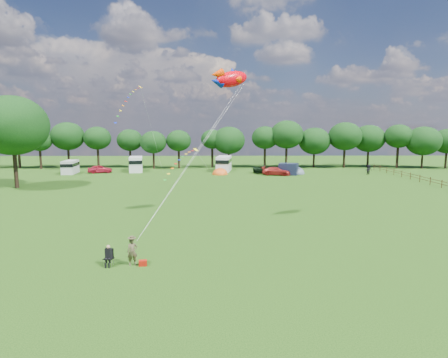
{
  "coord_description": "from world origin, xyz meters",
  "views": [
    {
      "loc": [
        -0.48,
        -26.35,
        8.74
      ],
      "look_at": [
        0.0,
        8.0,
        4.0
      ],
      "focal_mm": 30.0,
      "sensor_mm": 36.0,
      "label": 1
    }
  ],
  "objects_px": {
    "tent_greyblue": "(295,174)",
    "tent_orange": "(220,174)",
    "campervan_c": "(224,163)",
    "camp_chair": "(109,253)",
    "big_tree": "(12,126)",
    "fish_kite": "(229,79)",
    "walker_a": "(367,170)",
    "campervan_a": "(70,167)",
    "car_a": "(100,169)",
    "kite_flyer": "(132,252)",
    "campervan_b": "(136,164)",
    "car_c": "(276,171)",
    "walker_b": "(369,169)",
    "car_d": "(266,169)"
  },
  "relations": [
    {
      "from": "campervan_a",
      "to": "kite_flyer",
      "type": "height_order",
      "value": "campervan_a"
    },
    {
      "from": "car_c",
      "to": "walker_a",
      "type": "height_order",
      "value": "walker_a"
    },
    {
      "from": "car_c",
      "to": "walker_b",
      "type": "xyz_separation_m",
      "value": [
        17.98,
        1.98,
        0.11
      ]
    },
    {
      "from": "campervan_a",
      "to": "camp_chair",
      "type": "height_order",
      "value": "campervan_a"
    },
    {
      "from": "car_a",
      "to": "walker_b",
      "type": "distance_m",
      "value": 51.65
    },
    {
      "from": "walker_a",
      "to": "kite_flyer",
      "type": "bearing_deg",
      "value": 44.08
    },
    {
      "from": "kite_flyer",
      "to": "campervan_a",
      "type": "bearing_deg",
      "value": 95.23
    },
    {
      "from": "campervan_a",
      "to": "tent_orange",
      "type": "height_order",
      "value": "campervan_a"
    },
    {
      "from": "campervan_a",
      "to": "walker_a",
      "type": "distance_m",
      "value": 56.26
    },
    {
      "from": "camp_chair",
      "to": "walker_a",
      "type": "bearing_deg",
      "value": 68.75
    },
    {
      "from": "campervan_a",
      "to": "big_tree",
      "type": "bearing_deg",
      "value": 170.34
    },
    {
      "from": "campervan_c",
      "to": "camp_chair",
      "type": "distance_m",
      "value": 52.72
    },
    {
      "from": "campervan_c",
      "to": "tent_greyblue",
      "type": "relative_size",
      "value": 1.62
    },
    {
      "from": "big_tree",
      "to": "fish_kite",
      "type": "distance_m",
      "value": 36.7
    },
    {
      "from": "kite_flyer",
      "to": "car_a",
      "type": "bearing_deg",
      "value": 89.53
    },
    {
      "from": "walker_a",
      "to": "campervan_a",
      "type": "bearing_deg",
      "value": -12.57
    },
    {
      "from": "tent_greyblue",
      "to": "tent_orange",
      "type": "bearing_deg",
      "value": -176.44
    },
    {
      "from": "kite_flyer",
      "to": "fish_kite",
      "type": "xyz_separation_m",
      "value": [
        6.42,
        11.2,
        12.15
      ]
    },
    {
      "from": "big_tree",
      "to": "car_d",
      "type": "height_order",
      "value": "big_tree"
    },
    {
      "from": "car_d",
      "to": "campervan_c",
      "type": "xyz_separation_m",
      "value": [
        -8.15,
        3.58,
        0.88
      ]
    },
    {
      "from": "car_c",
      "to": "camp_chair",
      "type": "relative_size",
      "value": 3.6
    },
    {
      "from": "car_d",
      "to": "tent_greyblue",
      "type": "height_order",
      "value": "car_d"
    },
    {
      "from": "kite_flyer",
      "to": "walker_a",
      "type": "relative_size",
      "value": 1.08
    },
    {
      "from": "camp_chair",
      "to": "car_c",
      "type": "bearing_deg",
      "value": 84.61
    },
    {
      "from": "campervan_a",
      "to": "walker_a",
      "type": "xyz_separation_m",
      "value": [
        56.2,
        -2.48,
        -0.52
      ]
    },
    {
      "from": "kite_flyer",
      "to": "camp_chair",
      "type": "bearing_deg",
      "value": 162.05
    },
    {
      "from": "car_d",
      "to": "tent_orange",
      "type": "xyz_separation_m",
      "value": [
        -8.93,
        -1.76,
        -0.71
      ]
    },
    {
      "from": "tent_greyblue",
      "to": "car_c",
      "type": "bearing_deg",
      "value": -149.98
    },
    {
      "from": "campervan_c",
      "to": "camp_chair",
      "type": "xyz_separation_m",
      "value": [
        -8.01,
        -52.11,
        -0.78
      ]
    },
    {
      "from": "car_a",
      "to": "campervan_b",
      "type": "xyz_separation_m",
      "value": [
        6.45,
        2.46,
        0.8
      ]
    },
    {
      "from": "tent_orange",
      "to": "kite_flyer",
      "type": "distance_m",
      "value": 47.07
    },
    {
      "from": "walker_b",
      "to": "walker_a",
      "type": "bearing_deg",
      "value": 56.9
    },
    {
      "from": "car_a",
      "to": "camp_chair",
      "type": "distance_m",
      "value": 51.88
    },
    {
      "from": "tent_orange",
      "to": "kite_flyer",
      "type": "relative_size",
      "value": 1.85
    },
    {
      "from": "tent_greyblue",
      "to": "camp_chair",
      "type": "xyz_separation_m",
      "value": [
        -21.63,
        -47.67,
        0.81
      ]
    },
    {
      "from": "big_tree",
      "to": "tent_greyblue",
      "type": "relative_size",
      "value": 3.38
    },
    {
      "from": "fish_kite",
      "to": "car_d",
      "type": "bearing_deg",
      "value": 46.38
    },
    {
      "from": "car_d",
      "to": "tent_greyblue",
      "type": "relative_size",
      "value": 1.36
    },
    {
      "from": "big_tree",
      "to": "kite_flyer",
      "type": "xyz_separation_m",
      "value": [
        24.0,
        -31.34,
        -8.13
      ]
    },
    {
      "from": "car_d",
      "to": "campervan_b",
      "type": "distance_m",
      "value": 26.0
    },
    {
      "from": "car_d",
      "to": "tent_orange",
      "type": "height_order",
      "value": "car_d"
    },
    {
      "from": "camp_chair",
      "to": "walker_a",
      "type": "height_order",
      "value": "walker_a"
    },
    {
      "from": "car_d",
      "to": "kite_flyer",
      "type": "relative_size",
      "value": 3.0
    },
    {
      "from": "car_c",
      "to": "campervan_c",
      "type": "height_order",
      "value": "campervan_c"
    },
    {
      "from": "campervan_c",
      "to": "kite_flyer",
      "type": "bearing_deg",
      "value": -180.0
    },
    {
      "from": "campervan_c",
      "to": "car_a",
      "type": "bearing_deg",
      "value": 103.72
    },
    {
      "from": "car_c",
      "to": "walker_b",
      "type": "relative_size",
      "value": 2.89
    },
    {
      "from": "big_tree",
      "to": "campervan_a",
      "type": "bearing_deg",
      "value": 86.38
    },
    {
      "from": "campervan_c",
      "to": "walker_a",
      "type": "relative_size",
      "value": 3.87
    },
    {
      "from": "car_c",
      "to": "kite_flyer",
      "type": "distance_m",
      "value": 48.04
    }
  ]
}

